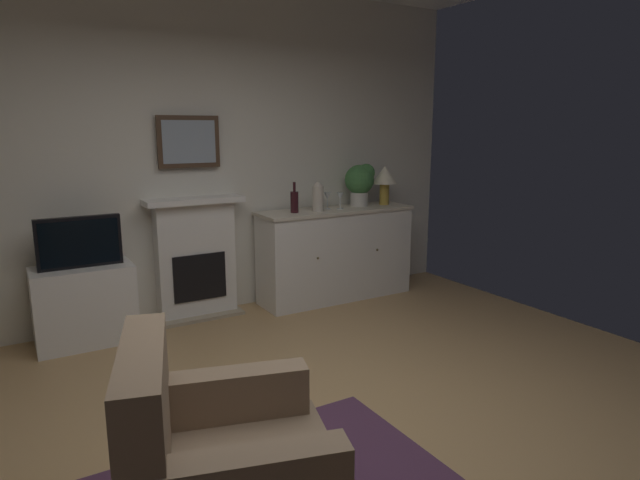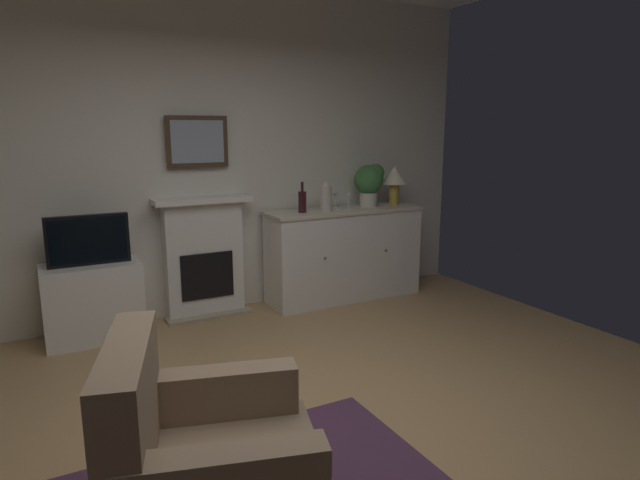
% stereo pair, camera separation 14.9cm
% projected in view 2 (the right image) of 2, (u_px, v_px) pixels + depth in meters
% --- Properties ---
extents(ground_plane, '(5.78, 5.10, 0.10)m').
position_uv_depth(ground_plane, '(328.00, 452.00, 2.98)').
color(ground_plane, tan).
rests_on(ground_plane, ground).
extents(wall_rear, '(5.78, 0.06, 2.97)m').
position_uv_depth(wall_rear, '(192.00, 153.00, 4.84)').
color(wall_rear, silver).
rests_on(wall_rear, ground_plane).
extents(fireplace_unit, '(0.87, 0.30, 1.10)m').
position_uv_depth(fireplace_unit, '(204.00, 257.00, 4.93)').
color(fireplace_unit, white).
rests_on(fireplace_unit, ground_plane).
extents(framed_picture, '(0.55, 0.04, 0.45)m').
position_uv_depth(framed_picture, '(197.00, 142.00, 4.76)').
color(framed_picture, '#473323').
extents(sideboard_cabinet, '(1.60, 0.49, 0.92)m').
position_uv_depth(sideboard_cabinet, '(344.00, 254.00, 5.44)').
color(sideboard_cabinet, white).
rests_on(sideboard_cabinet, ground_plane).
extents(table_lamp, '(0.26, 0.26, 0.40)m').
position_uv_depth(table_lamp, '(394.00, 178.00, 5.57)').
color(table_lamp, '#B79338').
rests_on(table_lamp, sideboard_cabinet).
extents(wine_bottle, '(0.08, 0.08, 0.29)m').
position_uv_depth(wine_bottle, '(302.00, 201.00, 5.10)').
color(wine_bottle, '#331419').
rests_on(wine_bottle, sideboard_cabinet).
extents(wine_glass_left, '(0.07, 0.07, 0.16)m').
position_uv_depth(wine_glass_left, '(336.00, 197.00, 5.31)').
color(wine_glass_left, silver).
rests_on(wine_glass_left, sideboard_cabinet).
extents(wine_glass_center, '(0.07, 0.07, 0.16)m').
position_uv_depth(wine_glass_center, '(349.00, 197.00, 5.31)').
color(wine_glass_center, silver).
rests_on(wine_glass_center, sideboard_cabinet).
extents(vase_decorative, '(0.11, 0.11, 0.28)m').
position_uv_depth(vase_decorative, '(326.00, 197.00, 5.16)').
color(vase_decorative, beige).
rests_on(vase_decorative, sideboard_cabinet).
extents(tv_cabinet, '(0.75, 0.42, 0.63)m').
position_uv_depth(tv_cabinet, '(93.00, 302.00, 4.39)').
color(tv_cabinet, white).
rests_on(tv_cabinet, ground_plane).
extents(tv_set, '(0.62, 0.07, 0.40)m').
position_uv_depth(tv_set, '(88.00, 240.00, 4.26)').
color(tv_set, black).
rests_on(tv_set, tv_cabinet).
extents(potted_plant_small, '(0.30, 0.30, 0.43)m').
position_uv_depth(potted_plant_small, '(370.00, 181.00, 5.48)').
color(potted_plant_small, beige).
rests_on(potted_plant_small, sideboard_cabinet).
extents(armchair, '(0.99, 0.95, 0.92)m').
position_uv_depth(armchair, '(204.00, 466.00, 2.15)').
color(armchair, '#8C7259').
rests_on(armchair, ground_plane).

